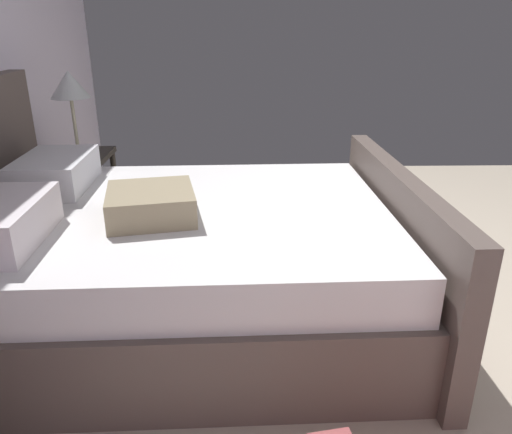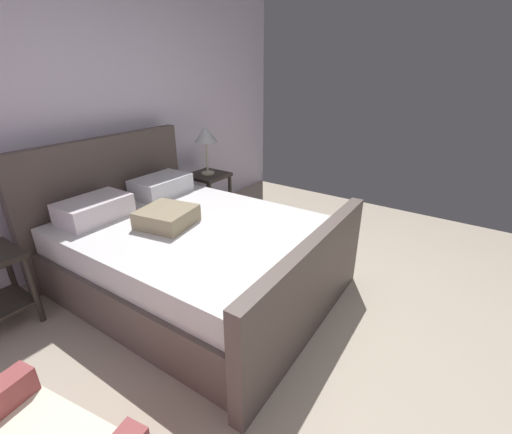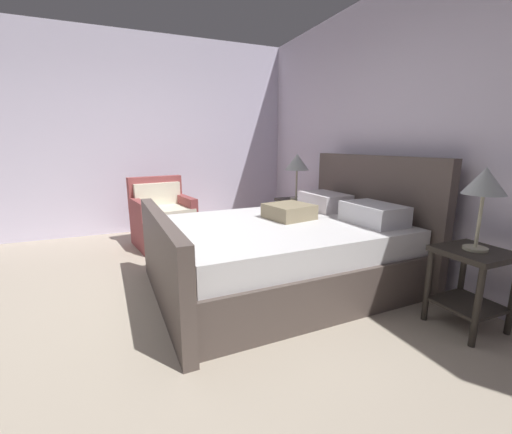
# 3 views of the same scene
# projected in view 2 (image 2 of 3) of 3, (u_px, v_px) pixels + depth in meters

# --- Properties ---
(ground_plane) EXTENTS (5.60, 5.41, 0.02)m
(ground_plane) POSITION_uv_depth(u_px,v_px,m) (353.00, 345.00, 2.46)
(ground_plane) COLOR #B1A28E
(wall_back) EXTENTS (5.72, 0.12, 2.90)m
(wall_back) POSITION_uv_depth(u_px,v_px,m) (94.00, 108.00, 3.32)
(wall_back) COLOR white
(wall_back) RESTS_ON ground
(bed) EXTENTS (1.85, 2.33, 1.22)m
(bed) POSITION_uv_depth(u_px,v_px,m) (189.00, 250.00, 2.99)
(bed) COLOR #534741
(bed) RESTS_ON ground
(nightstand_right) EXTENTS (0.44, 0.44, 0.60)m
(nightstand_right) POSITION_uv_depth(u_px,v_px,m) (209.00, 189.00, 4.33)
(nightstand_right) COLOR #2C2721
(nightstand_right) RESTS_ON ground
(table_lamp_right) EXTENTS (0.27, 0.27, 0.58)m
(table_lamp_right) POSITION_uv_depth(u_px,v_px,m) (206.00, 136.00, 4.07)
(table_lamp_right) COLOR #B7B293
(table_lamp_right) RESTS_ON nightstand_right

